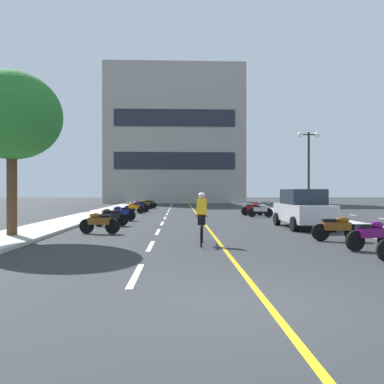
{
  "coord_description": "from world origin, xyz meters",
  "views": [
    {
      "loc": [
        -1.11,
        -5.61,
        1.74
      ],
      "look_at": [
        -0.25,
        18.22,
        1.67
      ],
      "focal_mm": 34.31,
      "sensor_mm": 36.0,
      "label": 1
    }
  ],
  "objects_px": {
    "motorcycle_11": "(139,205)",
    "motorcycle_12": "(145,204)",
    "motorcycle_3": "(99,222)",
    "cyclist_rider": "(202,217)",
    "motorcycle_8": "(134,207)",
    "motorcycle_6": "(260,210)",
    "motorcycle_13": "(148,204)",
    "street_lamp_mid": "(309,155)",
    "motorcycle_9": "(138,206)",
    "motorcycle_10": "(138,206)",
    "parked_car_near": "(303,209)",
    "motorcycle_7": "(253,209)",
    "roadside_tree": "(12,116)",
    "motorcycle_2": "(337,228)",
    "motorcycle_4": "(110,217)",
    "motorcycle_1": "(372,234)",
    "motorcycle_5": "(121,213)"
  },
  "relations": [
    {
      "from": "motorcycle_1",
      "to": "motorcycle_2",
      "type": "distance_m",
      "value": 1.98
    },
    {
      "from": "parked_car_near",
      "to": "motorcycle_10",
      "type": "relative_size",
      "value": 2.53
    },
    {
      "from": "motorcycle_1",
      "to": "motorcycle_13",
      "type": "height_order",
      "value": "same"
    },
    {
      "from": "motorcycle_9",
      "to": "cyclist_rider",
      "type": "bearing_deg",
      "value": -77.39
    },
    {
      "from": "motorcycle_3",
      "to": "motorcycle_12",
      "type": "height_order",
      "value": "same"
    },
    {
      "from": "roadside_tree",
      "to": "motorcycle_10",
      "type": "relative_size",
      "value": 3.63
    },
    {
      "from": "motorcycle_6",
      "to": "motorcycle_7",
      "type": "bearing_deg",
      "value": 95.22
    },
    {
      "from": "cyclist_rider",
      "to": "motorcycle_1",
      "type": "bearing_deg",
      "value": -16.07
    },
    {
      "from": "street_lamp_mid",
      "to": "motorcycle_5",
      "type": "relative_size",
      "value": 3.19
    },
    {
      "from": "roadside_tree",
      "to": "motorcycle_2",
      "type": "xyz_separation_m",
      "value": [
        11.64,
        -1.26,
        -4.03
      ]
    },
    {
      "from": "cyclist_rider",
      "to": "motorcycle_8",
      "type": "bearing_deg",
      "value": 104.29
    },
    {
      "from": "motorcycle_4",
      "to": "parked_car_near",
      "type": "bearing_deg",
      "value": -7.63
    },
    {
      "from": "motorcycle_3",
      "to": "motorcycle_7",
      "type": "xyz_separation_m",
      "value": [
        8.5,
        10.92,
        0.0
      ]
    },
    {
      "from": "motorcycle_4",
      "to": "cyclist_rider",
      "type": "bearing_deg",
      "value": -56.71
    },
    {
      "from": "motorcycle_2",
      "to": "motorcycle_12",
      "type": "distance_m",
      "value": 24.38
    },
    {
      "from": "motorcycle_3",
      "to": "motorcycle_7",
      "type": "height_order",
      "value": "same"
    },
    {
      "from": "motorcycle_2",
      "to": "motorcycle_8",
      "type": "height_order",
      "value": "same"
    },
    {
      "from": "motorcycle_7",
      "to": "motorcycle_1",
      "type": "bearing_deg",
      "value": -88.64
    },
    {
      "from": "motorcycle_3",
      "to": "motorcycle_9",
      "type": "relative_size",
      "value": 0.99
    },
    {
      "from": "motorcycle_1",
      "to": "motorcycle_5",
      "type": "height_order",
      "value": "same"
    },
    {
      "from": "motorcycle_5",
      "to": "motorcycle_7",
      "type": "xyz_separation_m",
      "value": [
        8.64,
        4.52,
        0.0
      ]
    },
    {
      "from": "parked_car_near",
      "to": "motorcycle_3",
      "type": "height_order",
      "value": "parked_car_near"
    },
    {
      "from": "street_lamp_mid",
      "to": "motorcycle_9",
      "type": "distance_m",
      "value": 13.88
    },
    {
      "from": "street_lamp_mid",
      "to": "motorcycle_10",
      "type": "xyz_separation_m",
      "value": [
        -11.87,
        8.21,
        -3.59
      ]
    },
    {
      "from": "roadside_tree",
      "to": "street_lamp_mid",
      "type": "bearing_deg",
      "value": 33.3
    },
    {
      "from": "roadside_tree",
      "to": "motorcycle_4",
      "type": "height_order",
      "value": "roadside_tree"
    },
    {
      "from": "street_lamp_mid",
      "to": "motorcycle_2",
      "type": "distance_m",
      "value": 11.74
    },
    {
      "from": "motorcycle_6",
      "to": "motorcycle_13",
      "type": "distance_m",
      "value": 15.21
    },
    {
      "from": "motorcycle_5",
      "to": "motorcycle_8",
      "type": "bearing_deg",
      "value": 90.79
    },
    {
      "from": "street_lamp_mid",
      "to": "motorcycle_10",
      "type": "distance_m",
      "value": 14.87
    },
    {
      "from": "motorcycle_10",
      "to": "motorcycle_1",
      "type": "bearing_deg",
      "value": -66.46
    },
    {
      "from": "motorcycle_6",
      "to": "motorcycle_1",
      "type": "bearing_deg",
      "value": -89.13
    },
    {
      "from": "motorcycle_3",
      "to": "cyclist_rider",
      "type": "height_order",
      "value": "cyclist_rider"
    },
    {
      "from": "street_lamp_mid",
      "to": "motorcycle_13",
      "type": "height_order",
      "value": "street_lamp_mid"
    },
    {
      "from": "motorcycle_6",
      "to": "motorcycle_10",
      "type": "relative_size",
      "value": 1.03
    },
    {
      "from": "parked_car_near",
      "to": "street_lamp_mid",
      "type": "bearing_deg",
      "value": 68.0
    },
    {
      "from": "motorcycle_12",
      "to": "motorcycle_13",
      "type": "relative_size",
      "value": 1.03
    },
    {
      "from": "motorcycle_2",
      "to": "motorcycle_4",
      "type": "distance_m",
      "value": 10.53
    },
    {
      "from": "motorcycle_3",
      "to": "motorcycle_7",
      "type": "distance_m",
      "value": 13.84
    },
    {
      "from": "motorcycle_7",
      "to": "motorcycle_9",
      "type": "xyz_separation_m",
      "value": [
        -8.55,
        4.01,
        0.0
      ]
    },
    {
      "from": "motorcycle_12",
      "to": "cyclist_rider",
      "type": "height_order",
      "value": "cyclist_rider"
    },
    {
      "from": "motorcycle_8",
      "to": "motorcycle_12",
      "type": "distance_m",
      "value": 6.78
    },
    {
      "from": "street_lamp_mid",
      "to": "motorcycle_13",
      "type": "xyz_separation_m",
      "value": [
        -11.42,
        13.51,
        -3.59
      ]
    },
    {
      "from": "motorcycle_9",
      "to": "motorcycle_1",
      "type": "bearing_deg",
      "value": -65.33
    },
    {
      "from": "motorcycle_9",
      "to": "motorcycle_12",
      "type": "relative_size",
      "value": 1.0
    },
    {
      "from": "motorcycle_10",
      "to": "motorcycle_11",
      "type": "height_order",
      "value": "same"
    },
    {
      "from": "motorcycle_7",
      "to": "motorcycle_5",
      "type": "bearing_deg",
      "value": -152.41
    },
    {
      "from": "motorcycle_11",
      "to": "motorcycle_12",
      "type": "xyz_separation_m",
      "value": [
        0.36,
        2.12,
        0.0
      ]
    },
    {
      "from": "motorcycle_10",
      "to": "motorcycle_12",
      "type": "relative_size",
      "value": 0.97
    },
    {
      "from": "motorcycle_3",
      "to": "motorcycle_13",
      "type": "relative_size",
      "value": 1.02
    }
  ]
}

